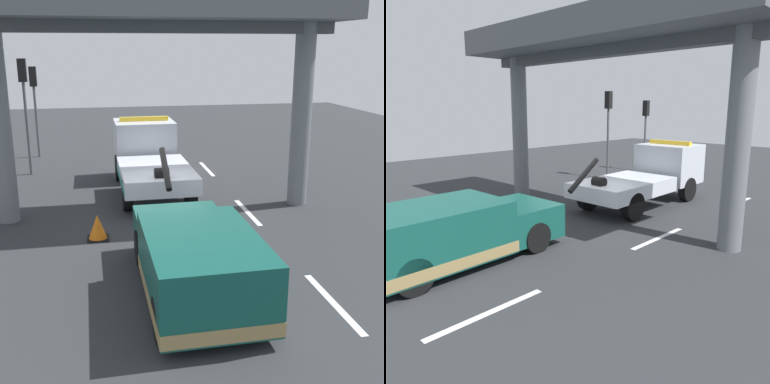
# 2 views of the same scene
# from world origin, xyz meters

# --- Properties ---
(ground_plane) EXTENTS (60.00, 40.00, 0.10)m
(ground_plane) POSITION_xyz_m (0.00, 0.00, -0.05)
(ground_plane) COLOR #2D3033
(lane_stripe_west) EXTENTS (2.60, 0.16, 0.01)m
(lane_stripe_west) POSITION_xyz_m (-6.00, -2.74, 0.00)
(lane_stripe_west) COLOR silver
(lane_stripe_west) RESTS_ON ground
(lane_stripe_mid) EXTENTS (2.60, 0.16, 0.01)m
(lane_stripe_mid) POSITION_xyz_m (0.00, -2.74, 0.00)
(lane_stripe_mid) COLOR silver
(lane_stripe_mid) RESTS_ON ground
(lane_stripe_east) EXTENTS (2.60, 0.16, 0.01)m
(lane_stripe_east) POSITION_xyz_m (6.00, -2.74, 0.00)
(lane_stripe_east) COLOR silver
(lane_stripe_east) RESTS_ON ground
(tow_truck_white) EXTENTS (7.26, 2.46, 2.46)m
(tow_truck_white) POSITION_xyz_m (3.71, 0.01, 1.20)
(tow_truck_white) COLOR silver
(tow_truck_white) RESTS_ON ground
(towed_van_green) EXTENTS (5.22, 2.26, 1.58)m
(towed_van_green) POSITION_xyz_m (-5.13, -0.00, 0.78)
(towed_van_green) COLOR #145147
(towed_van_green) RESTS_ON ground
(overpass_structure) EXTENTS (3.60, 11.29, 6.75)m
(overpass_structure) POSITION_xyz_m (0.61, 0.00, 5.89)
(overpass_structure) COLOR slate
(overpass_structure) RESTS_ON ground
(traffic_light_far) EXTENTS (0.39, 0.32, 4.67)m
(traffic_light_far) POSITION_xyz_m (6.52, 4.64, 3.39)
(traffic_light_far) COLOR #515456
(traffic_light_far) RESTS_ON ground
(traffic_light_mid) EXTENTS (0.39, 0.32, 4.24)m
(traffic_light_mid) POSITION_xyz_m (10.02, 4.64, 3.09)
(traffic_light_mid) COLOR #515456
(traffic_light_mid) RESTS_ON ground
(traffic_cone_orange) EXTENTS (0.58, 0.58, 0.70)m
(traffic_cone_orange) POSITION_xyz_m (-1.42, 2.01, 0.33)
(traffic_cone_orange) COLOR orange
(traffic_cone_orange) RESTS_ON ground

